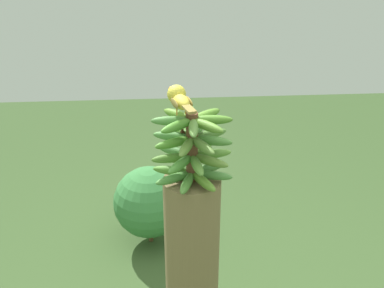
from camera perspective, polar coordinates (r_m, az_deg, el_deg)
banana_bunch at (r=1.55m, az=-0.02°, el=-0.40°), size 0.29×0.29×0.25m
perched_bird at (r=1.49m, az=-1.68°, el=5.88°), size 0.09×0.22×0.09m
tropical_shrub at (r=2.93m, az=-5.47°, el=-7.36°), size 0.47×0.47×0.54m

